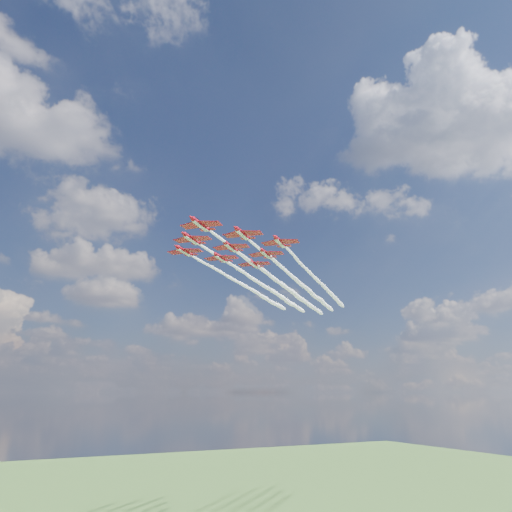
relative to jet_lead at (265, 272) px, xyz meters
name	(u,v)px	position (x,y,z in m)	size (l,w,h in m)	color
jet_lead	(265,272)	(0.00, 0.00, 0.00)	(77.32, 76.42, 2.75)	#AE0919
jet_row2_port	(293,277)	(11.62, 1.91, 0.00)	(77.32, 76.42, 2.75)	#AE0919
jet_row2_starb	(255,280)	(2.05, 11.60, 0.00)	(77.32, 76.42, 2.75)	#AE0919
jet_row3_port	(319,281)	(23.25, 3.82, 0.00)	(77.32, 76.42, 2.75)	#AE0919
jet_row3_centre	(281,284)	(13.67, 13.51, 0.00)	(77.32, 76.42, 2.75)	#AE0919
jet_row3_starb	(245,286)	(4.10, 23.20, 0.00)	(77.32, 76.42, 2.75)	#AE0919
jet_row4_port	(306,288)	(25.30, 15.42, 0.00)	(77.32, 76.42, 2.75)	#AE0919
jet_row4_starb	(271,290)	(15.72, 25.11, 0.00)	(77.32, 76.42, 2.75)	#AE0919
jet_tail	(295,294)	(27.35, 27.02, 0.00)	(77.32, 76.42, 2.75)	#AE0919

